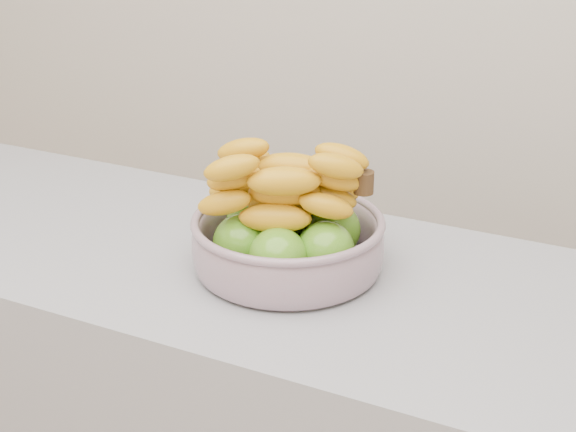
# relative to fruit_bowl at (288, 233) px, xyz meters

# --- Properties ---
(fruit_bowl) EXTENTS (0.33, 0.33, 0.21)m
(fruit_bowl) POSITION_rel_fruit_bowl_xyz_m (0.00, 0.00, 0.00)
(fruit_bowl) COLOR #A2B6C3
(fruit_bowl) RESTS_ON counter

